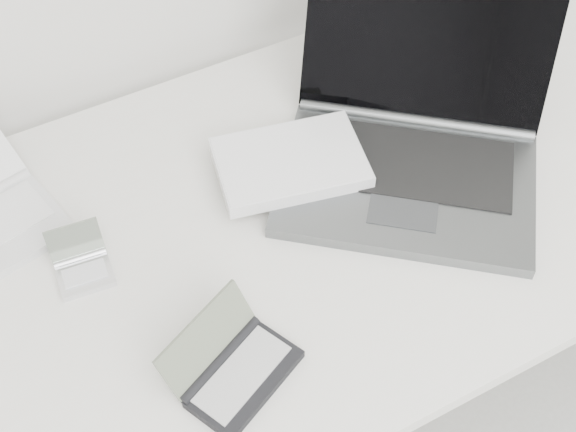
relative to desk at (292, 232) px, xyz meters
name	(u,v)px	position (x,y,z in m)	size (l,w,h in m)	color
desk	(292,232)	(0.00, 0.00, 0.00)	(1.60, 0.80, 0.73)	white
laptop_large	(388,147)	(0.20, 0.02, 0.09)	(0.63, 0.58, 0.27)	slate
pda_silver	(82,266)	(-0.34, 0.06, 0.06)	(0.09, 0.10, 0.07)	silver
palmtop_charcoal	(234,368)	(-0.21, -0.22, 0.06)	(0.21, 0.19, 0.09)	black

